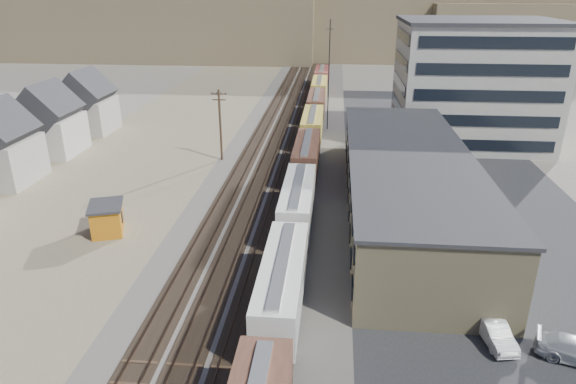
# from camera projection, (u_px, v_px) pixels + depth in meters

# --- Properties ---
(ground) EXTENTS (300.00, 300.00, 0.00)m
(ground) POSITION_uv_depth(u_px,v_px,m) (214.00, 369.00, 33.27)
(ground) COLOR #6B6356
(ground) RESTS_ON ground
(ballast_bed) EXTENTS (18.00, 200.00, 0.06)m
(ballast_bed) POSITION_uv_depth(u_px,v_px,m) (287.00, 145.00, 79.39)
(ballast_bed) COLOR #4C4742
(ballast_bed) RESTS_ON ground
(dirt_yard) EXTENTS (24.00, 180.00, 0.03)m
(dirt_yard) POSITION_uv_depth(u_px,v_px,m) (138.00, 162.00, 71.88)
(dirt_yard) COLOR #736A4F
(dirt_yard) RESTS_ON ground
(asphalt_lot) EXTENTS (26.00, 120.00, 0.04)m
(asphalt_lot) POSITION_uv_depth(u_px,v_px,m) (452.00, 185.00, 63.67)
(asphalt_lot) COLOR #232326
(asphalt_lot) RESTS_ON ground
(rail_tracks) EXTENTS (11.40, 200.00, 0.24)m
(rail_tracks) POSITION_uv_depth(u_px,v_px,m) (283.00, 144.00, 79.40)
(rail_tracks) COLOR black
(rail_tracks) RESTS_ON ground
(freight_train) EXTENTS (3.00, 119.74, 4.46)m
(freight_train) POSITION_uv_depth(u_px,v_px,m) (310.00, 139.00, 72.65)
(freight_train) COLOR black
(freight_train) RESTS_ON ground
(warehouse) EXTENTS (12.40, 40.40, 7.25)m
(warehouse) POSITION_uv_depth(u_px,v_px,m) (407.00, 185.00, 53.68)
(warehouse) COLOR tan
(warehouse) RESTS_ON ground
(office_tower) EXTENTS (22.60, 18.60, 18.45)m
(office_tower) POSITION_uv_depth(u_px,v_px,m) (472.00, 82.00, 78.09)
(office_tower) COLOR #9E998E
(office_tower) RESTS_ON ground
(utility_pole_north) EXTENTS (2.20, 0.32, 10.00)m
(utility_pole_north) POSITION_uv_depth(u_px,v_px,m) (220.00, 124.00, 70.75)
(utility_pole_north) COLOR #382619
(utility_pole_north) RESTS_ON ground
(radio_mast) EXTENTS (1.20, 0.16, 18.00)m
(radio_mast) POSITION_uv_depth(u_px,v_px,m) (329.00, 76.00, 84.68)
(radio_mast) COLOR black
(radio_mast) RESTS_ON ground
(hills_north) EXTENTS (265.00, 80.00, 32.00)m
(hills_north) POSITION_uv_depth(u_px,v_px,m) (318.00, 11.00, 182.87)
(hills_north) COLOR brown
(hills_north) RESTS_ON ground
(maintenance_shed) EXTENTS (4.37, 4.96, 3.04)m
(maintenance_shed) POSITION_uv_depth(u_px,v_px,m) (107.00, 218.00, 50.97)
(maintenance_shed) COLOR #C06F12
(maintenance_shed) RESTS_ON ground
(parked_car_white) EXTENTS (2.35, 4.79, 1.51)m
(parked_car_white) POSITION_uv_depth(u_px,v_px,m) (495.00, 332.00, 35.54)
(parked_car_white) COLOR silver
(parked_car_white) RESTS_ON ground
(parked_car_blue) EXTENTS (5.41, 6.71, 1.70)m
(parked_car_blue) POSITION_uv_depth(u_px,v_px,m) (438.00, 138.00, 80.21)
(parked_car_blue) COLOR navy
(parked_car_blue) RESTS_ON ground
(parked_car_far) EXTENTS (3.37, 5.04, 1.59)m
(parked_car_far) POSITION_uv_depth(u_px,v_px,m) (482.00, 135.00, 81.91)
(parked_car_far) COLOR silver
(parked_car_far) RESTS_ON ground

